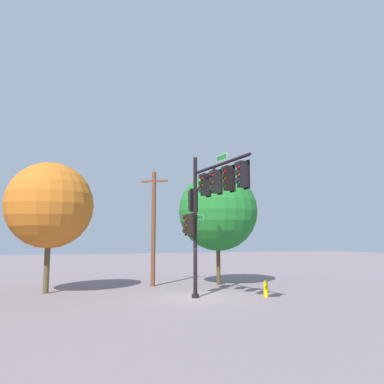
{
  "coord_description": "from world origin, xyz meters",
  "views": [
    {
      "loc": [
        18.1,
        -6.91,
        2.92
      ],
      "look_at": [
        0.16,
        -0.24,
        5.34
      ],
      "focal_mm": 35.13,
      "sensor_mm": 36.0,
      "label": 1
    }
  ],
  "objects_px": {
    "signal_pole_assembly": "(208,198)",
    "tree_mid": "(218,211)",
    "fire_hydrant": "(266,289)",
    "tree_near": "(50,205)",
    "utility_pole": "(153,226)"
  },
  "relations": [
    {
      "from": "signal_pole_assembly",
      "to": "tree_near",
      "type": "distance_m",
      "value": 9.21
    },
    {
      "from": "signal_pole_assembly",
      "to": "fire_hydrant",
      "type": "height_order",
      "value": "signal_pole_assembly"
    },
    {
      "from": "signal_pole_assembly",
      "to": "utility_pole",
      "type": "bearing_deg",
      "value": -172.64
    },
    {
      "from": "signal_pole_assembly",
      "to": "fire_hydrant",
      "type": "xyz_separation_m",
      "value": [
        -0.47,
        3.4,
        -4.49
      ]
    },
    {
      "from": "utility_pole",
      "to": "tree_mid",
      "type": "distance_m",
      "value": 4.36
    },
    {
      "from": "signal_pole_assembly",
      "to": "utility_pole",
      "type": "distance_m",
      "value": 7.02
    },
    {
      "from": "signal_pole_assembly",
      "to": "tree_near",
      "type": "height_order",
      "value": "tree_near"
    },
    {
      "from": "signal_pole_assembly",
      "to": "tree_mid",
      "type": "xyz_separation_m",
      "value": [
        -6.04,
        3.28,
        -0.15
      ]
    },
    {
      "from": "fire_hydrant",
      "to": "signal_pole_assembly",
      "type": "bearing_deg",
      "value": -82.07
    },
    {
      "from": "tree_near",
      "to": "tree_mid",
      "type": "bearing_deg",
      "value": 91.44
    },
    {
      "from": "utility_pole",
      "to": "tree_near",
      "type": "distance_m",
      "value": 6.46
    },
    {
      "from": "fire_hydrant",
      "to": "tree_mid",
      "type": "height_order",
      "value": "tree_mid"
    },
    {
      "from": "utility_pole",
      "to": "signal_pole_assembly",
      "type": "bearing_deg",
      "value": 7.36
    },
    {
      "from": "utility_pole",
      "to": "tree_mid",
      "type": "xyz_separation_m",
      "value": [
        0.83,
        4.17,
        0.98
      ]
    },
    {
      "from": "signal_pole_assembly",
      "to": "tree_mid",
      "type": "bearing_deg",
      "value": 151.51
    }
  ]
}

